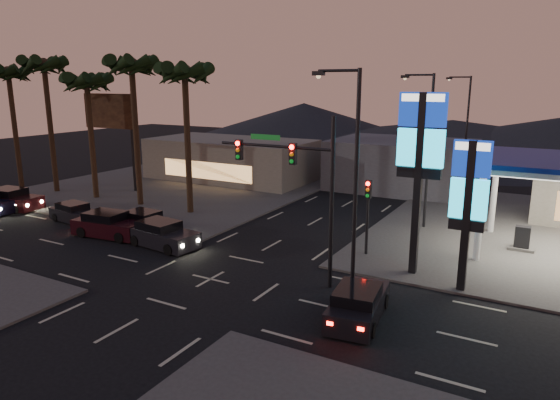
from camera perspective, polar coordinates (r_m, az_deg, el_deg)
The scene contains 25 objects.
ground at distance 25.07m, azimuth -7.95°, elevation -8.95°, with size 140.00×140.00×0.00m, color black.
corner_lot_nw at distance 46.71m, azimuth -11.79°, elevation 1.41°, with size 24.00×24.00×0.12m, color #47443F.
pylon_sign_tall at distance 24.72m, azimuth 15.75°, elevation 5.73°, with size 2.20×0.35×9.00m.
pylon_sign_short at distance 23.57m, azimuth 20.80°, elevation 0.73°, with size 1.60×0.35×7.00m.
traffic_signal_mast at distance 23.27m, azimuth 2.03°, elevation 2.87°, with size 6.10×0.39×8.00m.
pedestal_signal at distance 27.58m, azimuth 10.00°, elevation -0.57°, with size 0.32×0.39×4.30m.
streetlight_near at distance 21.07m, azimuth 8.17°, elevation 3.00°, with size 2.14×0.25×10.00m.
streetlight_mid at distance 33.41m, azimuth 16.36°, elevation 6.36°, with size 2.14×0.25×10.00m.
streetlight_far at distance 47.10m, azimuth 20.33°, elevation 7.93°, with size 2.14×0.25×10.00m.
palm_a at distance 36.28m, azimuth -10.80°, elevation 13.04°, with size 4.41×4.41×10.86m.
palm_b at distance 39.67m, azimuth -16.54°, elevation 13.52°, with size 4.41×4.41×11.46m.
palm_c at distance 43.37m, azimuth -21.18°, elevation 11.67°, with size 4.41×4.41×10.26m.
palm_d at distance 47.31m, azimuth -25.29°, elevation 12.91°, with size 4.41×4.41×11.66m.
palm_e at distance 51.43m, azimuth -28.56°, elevation 11.90°, with size 4.41×4.41×11.06m.
billboard at distance 46.90m, azimuth -18.80°, elevation 8.79°, with size 6.00×0.30×8.50m.
building_far_west at distance 49.81m, azimuth -5.62°, elevation 4.62°, with size 16.00×8.00×4.00m, color #726B5B.
building_far_mid at distance 46.58m, azimuth 13.75°, elevation 3.96°, with size 12.00×9.00×4.40m, color #4C4C51.
hill_left at distance 87.87m, azimuth 2.74°, elevation 9.05°, with size 40.00×40.00×6.00m, color black.
hill_center at distance 79.99m, azimuth 19.08°, elevation 7.21°, with size 60.00×60.00×4.00m, color black.
car_lane_a_front at distance 30.21m, azimuth -13.34°, elevation -3.89°, with size 4.78×2.36×1.51m.
car_lane_a_mid at distance 33.10m, azimuth -18.94°, elevation -2.72°, with size 4.91×2.45×1.55m.
car_lane_b_front at distance 33.19m, azimuth -15.17°, elevation -2.54°, with size 4.37×1.99×1.40m.
car_lane_b_mid at distance 37.43m, azimuth -22.42°, elevation -1.39°, with size 4.11×2.04×1.30m.
car_lane_b_rear at distance 43.25m, azimuth -28.37°, elevation 0.05°, with size 5.01×2.48×1.58m.
suv_station at distance 20.91m, azimuth 8.91°, elevation -11.66°, with size 2.33×4.48×1.43m.
Camera 1 is at (14.23, -18.36, 9.42)m, focal length 32.00 mm.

